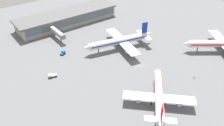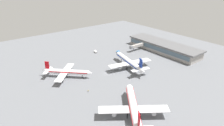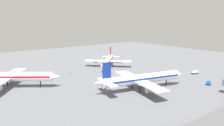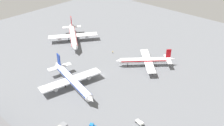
# 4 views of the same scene
# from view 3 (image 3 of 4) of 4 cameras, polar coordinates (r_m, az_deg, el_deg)

# --- Properties ---
(ground) EXTENTS (288.00, 288.00, 0.00)m
(ground) POSITION_cam_3_polar(r_m,az_deg,el_deg) (127.55, 1.30, -4.00)
(ground) COLOR slate
(airplane_at_gate) EXTENTS (47.87, 39.01, 14.73)m
(airplane_at_gate) POSITION_cam_3_polar(r_m,az_deg,el_deg) (108.17, 7.38, -3.97)
(airplane_at_gate) COLOR white
(airplane_at_gate) RESTS_ON ground
(airplane_taxiing) EXTENTS (42.00, 35.55, 15.02)m
(airplane_taxiing) POSITION_cam_3_polar(r_m,az_deg,el_deg) (121.41, -24.50, -3.18)
(airplane_taxiing) COLOR white
(airplane_taxiing) RESTS_ON ground
(airplane_distant) EXTENTS (31.90, 32.09, 12.39)m
(airplane_distant) POSITION_cam_3_polar(r_m,az_deg,el_deg) (156.48, -1.08, 0.57)
(airplane_distant) COLOR white
(airplane_distant) RESTS_ON ground
(baggage_tug) EXTENTS (3.70, 3.28, 2.30)m
(baggage_tug) POSITION_cam_3_polar(r_m,az_deg,el_deg) (126.13, 23.10, -4.57)
(baggage_tug) COLOR black
(baggage_tug) RESTS_ON ground
(pushback_tractor) EXTENTS (4.72, 3.05, 1.90)m
(pushback_tractor) POSITION_cam_3_polar(r_m,az_deg,el_deg) (147.67, 20.17, -2.19)
(pushback_tractor) COLOR black
(pushback_tractor) RESTS_ON ground
(ground_crew_worker) EXTENTS (0.57, 0.45, 1.67)m
(ground_crew_worker) POSITION_cam_3_polar(r_m,az_deg,el_deg) (141.09, -10.36, -2.33)
(ground_crew_worker) COLOR #1E2338
(ground_crew_worker) RESTS_ON ground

